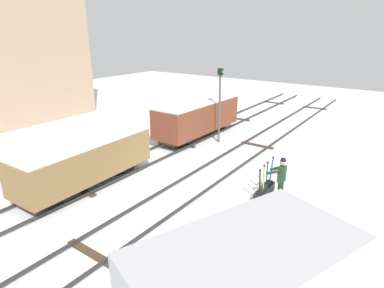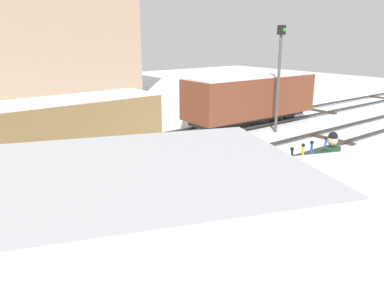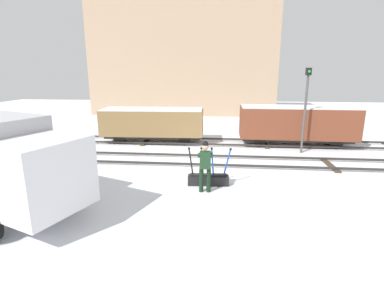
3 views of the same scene
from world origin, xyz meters
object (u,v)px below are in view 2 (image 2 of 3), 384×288
(switch_lever_frame, at_px, (306,188))
(freight_car_far_end, at_px, (251,97))
(signal_post, at_px, (279,69))
(freight_car_back_track, at_px, (68,125))
(rail_worker, at_px, (329,165))

(switch_lever_frame, bearing_deg, freight_car_far_end, 50.41)
(switch_lever_frame, xyz_separation_m, signal_post, (4.67, 4.93, 2.36))
(freight_car_far_end, relative_size, freight_car_back_track, 1.06)
(signal_post, bearing_deg, freight_car_back_track, 169.30)
(switch_lever_frame, height_order, rail_worker, rail_worker)
(switch_lever_frame, distance_m, signal_post, 7.19)
(freight_car_far_end, bearing_deg, switch_lever_frame, -124.86)
(rail_worker, bearing_deg, freight_car_far_end, 52.42)
(rail_worker, xyz_separation_m, signal_post, (4.77, 5.56, 1.56))
(switch_lever_frame, bearing_deg, freight_car_back_track, 115.32)
(switch_lever_frame, xyz_separation_m, freight_car_far_end, (4.73, 6.48, 1.05))
(rail_worker, bearing_deg, signal_post, 45.93)
(switch_lever_frame, xyz_separation_m, rail_worker, (-0.09, -0.64, 0.80))
(signal_post, bearing_deg, switch_lever_frame, -133.50)
(switch_lever_frame, bearing_deg, rail_worker, -101.65)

